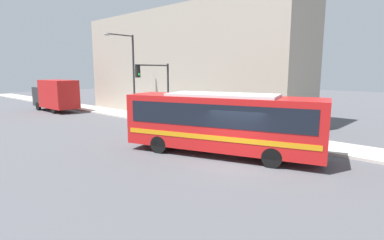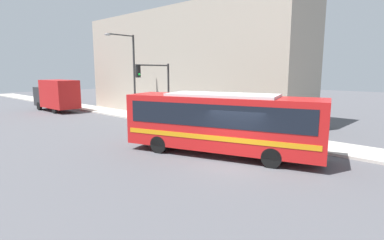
{
  "view_description": "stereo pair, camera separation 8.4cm",
  "coord_description": "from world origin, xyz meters",
  "px_view_note": "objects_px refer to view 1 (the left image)",
  "views": [
    {
      "loc": [
        -11.4,
        -7.56,
        4.32
      ],
      "look_at": [
        1.88,
        4.49,
        1.38
      ],
      "focal_mm": 28.0,
      "sensor_mm": 36.0,
      "label": 1
    },
    {
      "loc": [
        -11.35,
        -7.62,
        4.32
      ],
      "look_at": [
        1.88,
        4.49,
        1.38
      ],
      "focal_mm": 28.0,
      "sensor_mm": 36.0,
      "label": 2
    }
  ],
  "objects_px": {
    "delivery_truck": "(56,95)",
    "traffic_light_pole": "(157,82)",
    "pedestrian_near_corner": "(223,116)",
    "city_bus": "(222,120)",
    "fire_hydrant": "(229,127)",
    "street_lamp": "(130,69)"
  },
  "relations": [
    {
      "from": "city_bus",
      "to": "traffic_light_pole",
      "type": "relative_size",
      "value": 2.18
    },
    {
      "from": "pedestrian_near_corner",
      "to": "delivery_truck",
      "type": "bearing_deg",
      "value": 99.6
    },
    {
      "from": "street_lamp",
      "to": "pedestrian_near_corner",
      "type": "relative_size",
      "value": 4.06
    },
    {
      "from": "traffic_light_pole",
      "to": "pedestrian_near_corner",
      "type": "height_order",
      "value": "traffic_light_pole"
    },
    {
      "from": "traffic_light_pole",
      "to": "pedestrian_near_corner",
      "type": "distance_m",
      "value": 5.84
    },
    {
      "from": "delivery_truck",
      "to": "pedestrian_near_corner",
      "type": "xyz_separation_m",
      "value": [
        3.35,
        -19.79,
        -0.73
      ]
    },
    {
      "from": "fire_hydrant",
      "to": "traffic_light_pole",
      "type": "distance_m",
      "value": 6.91
    },
    {
      "from": "traffic_light_pole",
      "to": "fire_hydrant",
      "type": "bearing_deg",
      "value": -80.48
    },
    {
      "from": "delivery_truck",
      "to": "city_bus",
      "type": "bearing_deg",
      "value": -94.11
    },
    {
      "from": "city_bus",
      "to": "street_lamp",
      "type": "xyz_separation_m",
      "value": [
        4.07,
        13.28,
        2.7
      ]
    },
    {
      "from": "city_bus",
      "to": "street_lamp",
      "type": "bearing_deg",
      "value": 55.35
    },
    {
      "from": "city_bus",
      "to": "delivery_truck",
      "type": "bearing_deg",
      "value": 68.27
    },
    {
      "from": "city_bus",
      "to": "delivery_truck",
      "type": "height_order",
      "value": "delivery_truck"
    },
    {
      "from": "fire_hydrant",
      "to": "street_lamp",
      "type": "relative_size",
      "value": 0.11
    },
    {
      "from": "traffic_light_pole",
      "to": "street_lamp",
      "type": "relative_size",
      "value": 0.65
    },
    {
      "from": "delivery_truck",
      "to": "traffic_light_pole",
      "type": "distance_m",
      "value": 14.95
    },
    {
      "from": "city_bus",
      "to": "fire_hydrant",
      "type": "bearing_deg",
      "value": 12.81
    },
    {
      "from": "fire_hydrant",
      "to": "traffic_light_pole",
      "type": "bearing_deg",
      "value": 99.52
    },
    {
      "from": "city_bus",
      "to": "delivery_truck",
      "type": "relative_size",
      "value": 1.54
    },
    {
      "from": "delivery_truck",
      "to": "traffic_light_pole",
      "type": "height_order",
      "value": "traffic_light_pole"
    },
    {
      "from": "traffic_light_pole",
      "to": "street_lamp",
      "type": "distance_m",
      "value": 4.83
    },
    {
      "from": "pedestrian_near_corner",
      "to": "traffic_light_pole",
      "type": "bearing_deg",
      "value": 110.32
    }
  ]
}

